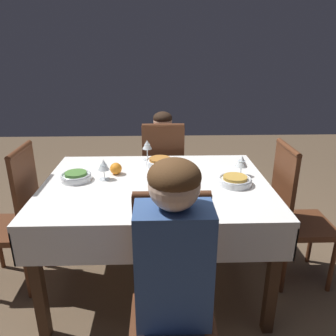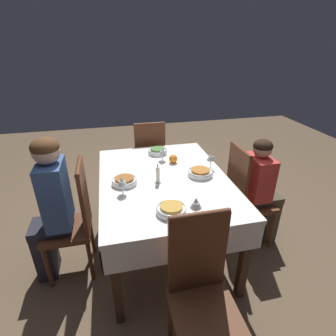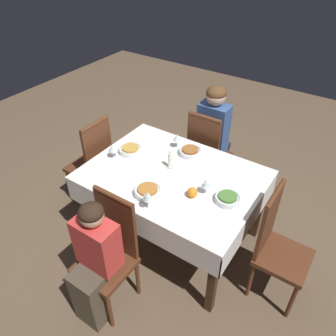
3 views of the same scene
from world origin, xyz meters
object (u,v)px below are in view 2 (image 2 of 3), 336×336
Objects in this scene: bowl_north at (200,172)px; wine_glass_west at (162,152)px; dining_table at (164,186)px; bowl_west at (158,151)px; wine_glass_east at (196,203)px; person_child_red at (262,188)px; wine_glass_south at (122,182)px; bowl_east at (171,209)px; wine_glass_north at (211,157)px; candle_centerpiece at (158,176)px; person_adult_denim at (51,204)px; chair_north at (245,194)px; chair_south at (75,218)px; chair_east at (201,289)px; chair_west at (149,158)px; bowl_south at (125,181)px; orange_fruit at (173,159)px.

wine_glass_west is (-0.36, -0.25, 0.07)m from bowl_north.
bowl_west reaches higher than dining_table.
person_child_red is at bearing 121.85° from wine_glass_east.
wine_glass_south is 0.99× the size of wine_glass_east.
dining_table is at bearing 173.87° from bowl_east.
wine_glass_north is 0.52m from candle_centerpiece.
bowl_north is (-0.04, 1.20, 0.11)m from person_adult_denim.
wine_glass_north is at bearing 107.79° from wine_glass_south.
wine_glass_north is at bearing 68.25° from chair_north.
chair_south is at bearing -106.04° from wine_glass_south.
dining_table is at bearing 91.23° from chair_east.
wine_glass_north is (-0.10, 0.13, 0.09)m from bowl_north.
wine_glass_north reaches higher than wine_glass_west.
candle_centerpiece is (0.04, -0.37, 0.04)m from bowl_north.
bowl_north is 1.11× the size of bowl_west.
chair_east is at bearing -11.00° from wine_glass_east.
candle_centerpiece is at bearing -178.54° from bowl_east.
person_adult_denim is 5.84× the size of bowl_east.
chair_east is at bearing -1.02° from bowl_west.
wine_glass_north is 0.72m from wine_glass_east.
bowl_north is at bearing 86.31° from chair_north.
bowl_south is at bearing 70.14° from chair_west.
person_adult_denim is 0.58m from bowl_south.
bowl_east is 0.79m from orange_fruit.
person_child_red is at bearing 56.50° from bowl_west.
wine_glass_east is 0.85× the size of candle_centerpiece.
person_child_red is 4.92× the size of bowl_north.
bowl_north is at bearing 157.72° from wine_glass_east.
chair_north is 1.15m from wine_glass_south.
dining_table is at bearing 95.69° from bowl_south.
chair_west is at bearing 160.14° from bowl_south.
wine_glass_south is (0.11, 0.39, 0.34)m from chair_south.
person_adult_denim reaches higher than bowl_west.
chair_east is (0.87, -0.72, 0.00)m from chair_north.
chair_north reaches higher than wine_glass_north.
chair_north is (-0.02, 1.49, 0.00)m from chair_south.
dining_table is 0.94m from chair_west.
orange_fruit is at bearing 165.26° from bowl_east.
wine_glass_west is at bearing 88.27° from chair_east.
chair_east is 0.91m from candle_centerpiece.
wine_glass_south is at bearing -130.47° from wine_glass_east.
orange_fruit is (-1.20, 0.13, 0.27)m from chair_east.
person_child_red is (-0.02, 1.65, 0.05)m from chair_south.
candle_centerpiece is at bearing 90.03° from chair_south.
person_adult_denim is (0.02, -1.64, 0.16)m from chair_north.
chair_south is 6.34× the size of wine_glass_north.
candle_centerpiece reaches higher than bowl_north.
bowl_east is at bearing -38.08° from bowl_north.
bowl_east is (1.00, -0.10, -0.00)m from bowl_west.
bowl_east is at bearing -6.13° from dining_table.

